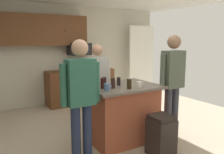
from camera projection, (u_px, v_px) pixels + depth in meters
The scene contains 18 objects.
floor at pixel (106, 141), 3.94m from camera, with size 7.04×7.04×0.00m, color #B7A88E.
back_wall at pixel (54, 55), 6.10m from camera, with size 6.40×0.10×2.60m, color beige.
french_door_window_panel at pixel (141, 59), 7.11m from camera, with size 0.90×0.06×2.00m, color white.
cabinet_run_upper at pixel (39, 30), 5.62m from camera, with size 2.40×0.38×0.75m.
cabinet_run_lower at pixel (80, 86), 6.27m from camera, with size 1.80×0.63×0.90m.
microwave_over_range at pixel (79, 49), 6.12m from camera, with size 0.56×0.40×0.32m, color black.
kitchen_island at pixel (121, 112), 3.93m from camera, with size 1.21×0.94×0.95m.
person_guest_left at pixel (81, 93), 3.12m from camera, with size 0.57×0.22×1.71m.
person_guest_by_door at pixel (173, 78), 4.07m from camera, with size 0.57×0.23×1.78m.
person_host_foreground at pixel (97, 80), 4.54m from camera, with size 0.57×0.22×1.61m.
glass_stout_tall at pixel (119, 81), 3.84m from camera, with size 0.06×0.06×0.14m.
mug_ceramic_white at pixel (139, 84), 3.68m from camera, with size 0.13×0.09×0.09m.
glass_dark_ale at pixel (104, 81), 3.94m from camera, with size 0.08×0.08×0.12m.
glass_pilsner at pixel (129, 84), 3.58m from camera, with size 0.07×0.07×0.15m.
mug_blue_stoneware at pixel (107, 87), 3.45m from camera, with size 0.13×0.09×0.10m.
tumbler_amber at pixel (103, 83), 3.59m from camera, with size 0.07×0.07×0.16m.
glass_short_whisky at pixel (113, 83), 3.61m from camera, with size 0.07×0.07×0.17m.
trash_bin at pixel (161, 135), 3.43m from camera, with size 0.34×0.34×0.61m.
Camera 1 is at (-1.82, -3.23, 1.71)m, focal length 37.21 mm.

